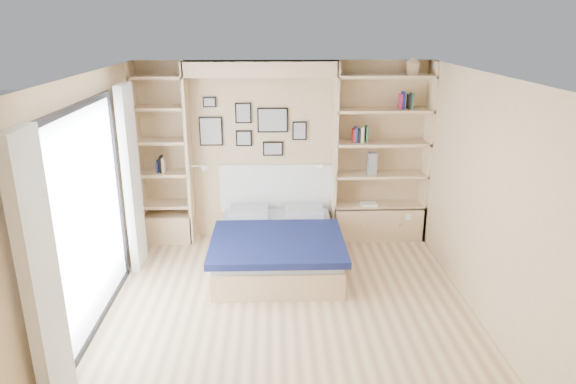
{
  "coord_description": "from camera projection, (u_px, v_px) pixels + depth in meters",
  "views": [
    {
      "loc": [
        -0.15,
        -4.75,
        2.97
      ],
      "look_at": [
        0.02,
        0.9,
        1.1
      ],
      "focal_mm": 32.0,
      "sensor_mm": 36.0,
      "label": 1
    }
  ],
  "objects": [
    {
      "name": "ground",
      "position": [
        289.0,
        317.0,
        5.45
      ],
      "size": [
        4.5,
        4.5,
        0.0
      ],
      "primitive_type": "plane",
      "color": "beige",
      "rests_on": "ground"
    },
    {
      "name": "room_shell",
      "position": [
        255.0,
        179.0,
        6.54
      ],
      "size": [
        4.5,
        4.5,
        4.5
      ],
      "color": "tan",
      "rests_on": "ground"
    },
    {
      "name": "bed",
      "position": [
        277.0,
        245.0,
        6.55
      ],
      "size": [
        1.6,
        1.98,
        1.07
      ],
      "color": "#D4B385",
      "rests_on": "ground"
    },
    {
      "name": "photo_gallery",
      "position": [
        251.0,
        127.0,
        7.04
      ],
      "size": [
        1.48,
        0.02,
        0.82
      ],
      "color": "black",
      "rests_on": "ground"
    },
    {
      "name": "reading_lamps",
      "position": [
        262.0,
        167.0,
        6.99
      ],
      "size": [
        1.92,
        0.12,
        0.15
      ],
      "color": "silver",
      "rests_on": "ground"
    },
    {
      "name": "shelf_decor",
      "position": [
        359.0,
        124.0,
        6.91
      ],
      "size": [
        3.52,
        0.23,
        2.03
      ],
      "color": "#A51E1E",
      "rests_on": "ground"
    }
  ]
}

